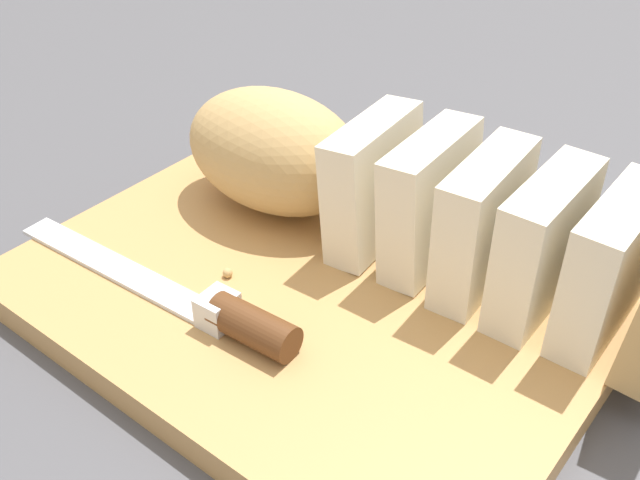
# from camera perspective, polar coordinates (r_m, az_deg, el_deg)

# --- Properties ---
(ground_plane) EXTENTS (3.00, 3.00, 0.00)m
(ground_plane) POSITION_cam_1_polar(r_m,az_deg,el_deg) (0.52, -0.00, -4.62)
(ground_plane) COLOR #4C4C51
(cutting_board) EXTENTS (0.38, 0.30, 0.02)m
(cutting_board) POSITION_cam_1_polar(r_m,az_deg,el_deg) (0.51, -0.00, -3.70)
(cutting_board) COLOR tan
(cutting_board) RESTS_ON ground_plane
(bread_loaf) EXTENTS (0.38, 0.12, 0.09)m
(bread_loaf) POSITION_cam_1_polar(r_m,az_deg,el_deg) (0.51, 5.53, 3.66)
(bread_loaf) COLOR tan
(bread_loaf) RESTS_ON cutting_board
(bread_knife) EXTENTS (0.24, 0.03, 0.02)m
(bread_knife) POSITION_cam_1_polar(r_m,az_deg,el_deg) (0.47, -7.98, -5.28)
(bread_knife) COLOR silver
(bread_knife) RESTS_ON cutting_board
(crumb_near_knife) EXTENTS (0.00, 0.00, 0.00)m
(crumb_near_knife) POSITION_cam_1_polar(r_m,az_deg,el_deg) (0.52, 2.46, -1.32)
(crumb_near_knife) COLOR tan
(crumb_near_knife) RESTS_ON cutting_board
(crumb_near_loaf) EXTENTS (0.01, 0.01, 0.01)m
(crumb_near_loaf) POSITION_cam_1_polar(r_m,az_deg,el_deg) (0.51, -7.03, -2.49)
(crumb_near_loaf) COLOR tan
(crumb_near_loaf) RESTS_ON cutting_board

